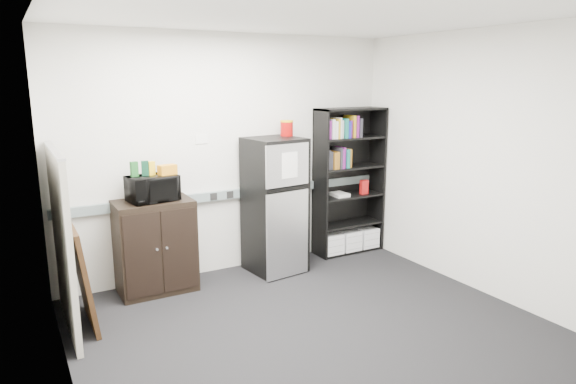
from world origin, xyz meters
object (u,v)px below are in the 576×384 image
(bookshelf, at_px, (349,182))
(cabinet, at_px, (155,246))
(microwave, at_px, (152,188))
(refrigerator, at_px, (275,206))
(cubicle_partition, at_px, (62,240))

(bookshelf, height_order, cabinet, bookshelf)
(microwave, bearing_deg, cabinet, 80.37)
(cabinet, relative_size, refrigerator, 0.63)
(refrigerator, bearing_deg, cubicle_partition, -178.37)
(bookshelf, relative_size, cabinet, 1.89)
(cabinet, xyz_separation_m, microwave, (0.00, -0.02, 0.62))
(bookshelf, distance_m, microwave, 2.52)
(cubicle_partition, bearing_deg, bookshelf, 8.06)
(cubicle_partition, relative_size, refrigerator, 1.04)
(microwave, distance_m, refrigerator, 1.42)
(bookshelf, bearing_deg, refrigerator, -172.77)
(cubicle_partition, bearing_deg, microwave, 23.88)
(cubicle_partition, bearing_deg, cabinet, 24.71)
(refrigerator, bearing_deg, bookshelf, 0.39)
(bookshelf, bearing_deg, cubicle_partition, -171.94)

